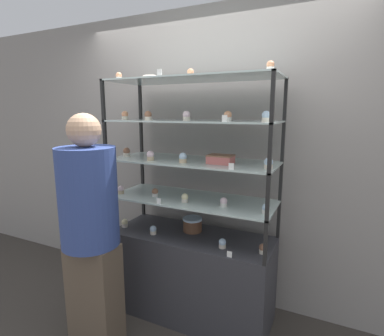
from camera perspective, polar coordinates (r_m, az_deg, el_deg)
ground_plane at (r=2.89m, az=-0.00°, el=-25.81°), size 20.00×20.00×0.00m
back_wall at (r=2.72m, az=3.67°, el=1.85°), size 8.00×0.05×2.60m
display_base at (r=2.69m, az=-0.00°, el=-19.64°), size 1.32×0.52×0.72m
display_riser_lower at (r=2.43m, az=-0.00°, el=-6.20°), size 1.32×0.52×0.31m
display_riser_middle at (r=2.35m, az=-0.00°, el=1.06°), size 1.32×0.52×0.31m
display_riser_upper at (r=2.32m, az=-0.00°, el=8.64°), size 1.32×0.52×0.31m
display_riser_top at (r=2.33m, az=-0.00°, el=16.30°), size 1.32×0.52×0.31m
layer_cake_centerpiece at (r=2.58m, az=0.08°, el=-10.68°), size 0.16×0.16×0.12m
sheet_cake_frosted at (r=2.21m, az=5.47°, el=1.69°), size 0.18×0.14×0.06m
cupcake_0 at (r=2.74m, az=-12.71°, el=-10.19°), size 0.05×0.05×0.07m
cupcake_1 at (r=2.55m, az=-7.41°, el=-11.63°), size 0.05×0.05×0.07m
cupcake_2 at (r=2.30m, az=5.81°, el=-14.09°), size 0.05×0.05×0.07m
cupcake_3 at (r=2.27m, az=13.35°, el=-14.74°), size 0.05×0.05×0.07m
price_tag_0 at (r=2.18m, az=7.15°, el=-16.00°), size 0.04×0.00×0.04m
cupcake_4 at (r=2.62m, az=-13.40°, el=-4.06°), size 0.05×0.05×0.07m
cupcake_5 at (r=2.48m, az=-7.05°, el=-4.66°), size 0.05×0.05×0.07m
cupcake_6 at (r=2.31m, az=-1.38°, el=-5.73°), size 0.05×0.05×0.07m
cupcake_7 at (r=2.22m, az=6.06°, el=-6.48°), size 0.05×0.05×0.07m
cupcake_8 at (r=2.13m, az=13.89°, el=-7.53°), size 0.05×0.05×0.07m
price_tag_1 at (r=2.29m, az=-6.35°, el=-6.27°), size 0.04×0.00×0.04m
cupcake_9 at (r=2.61m, az=-12.35°, el=2.98°), size 0.06×0.06×0.08m
cupcake_10 at (r=2.37m, az=-7.94°, el=2.34°), size 0.06×0.06×0.08m
cupcake_11 at (r=2.23m, az=-1.75°, el=1.94°), size 0.06×0.06×0.08m
cupcake_12 at (r=2.05m, az=14.37°, el=0.84°), size 0.06×0.06×0.08m
price_tag_2 at (r=1.98m, az=7.48°, el=0.30°), size 0.04×0.00×0.04m
cupcake_13 at (r=2.61m, az=-12.66°, el=9.75°), size 0.06×0.06×0.07m
cupcake_14 at (r=2.35m, az=-8.37°, el=9.82°), size 0.06×0.06×0.07m
cupcake_15 at (r=2.26m, az=-1.05°, el=9.90°), size 0.06×0.06×0.07m
cupcake_16 at (r=2.15m, az=6.83°, el=9.78°), size 0.06×0.06×0.07m
cupcake_17 at (r=2.00m, az=13.95°, el=9.49°), size 0.06×0.06×0.07m
price_tag_3 at (r=1.97m, az=6.22°, el=9.37°), size 0.04×0.00×0.04m
cupcake_18 at (r=2.57m, az=-13.77°, el=16.58°), size 0.05×0.05×0.06m
cupcake_19 at (r=2.29m, az=-0.28°, el=17.63°), size 0.05×0.05×0.06m
cupcake_20 at (r=2.01m, az=14.71°, el=18.26°), size 0.05×0.05×0.06m
price_tag_4 at (r=2.19m, az=-6.24°, el=17.65°), size 0.04×0.00×0.04m
donut_glazed at (r=2.47m, az=-7.95°, el=16.69°), size 0.13×0.13×0.03m
customer_figure at (r=2.26m, az=-18.78°, el=-10.78°), size 0.40×0.40×1.71m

